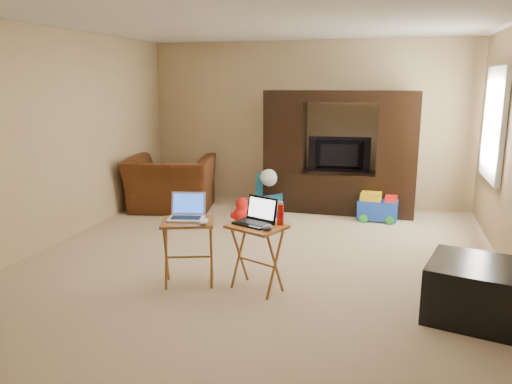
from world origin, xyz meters
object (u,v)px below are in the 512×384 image
(push_toy, at_px, (378,206))
(laptop_right, at_px, (253,212))
(child_rocker, at_px, (267,194))
(ottoman, at_px, (475,291))
(mouse_right, at_px, (267,227))
(entertainment_center, at_px, (339,152))
(mouse_left, at_px, (204,221))
(tray_table_right, at_px, (257,258))
(tray_table_left, at_px, (189,253))
(television, at_px, (339,155))
(water_bottle, at_px, (280,215))
(recliner, at_px, (171,184))
(plush_toy, at_px, (242,210))
(laptop_left, at_px, (186,207))

(push_toy, distance_m, laptop_right, 2.92)
(child_rocker, height_order, ottoman, child_rocker)
(mouse_right, bearing_deg, entertainment_center, 85.09)
(entertainment_center, height_order, mouse_left, entertainment_center)
(child_rocker, relative_size, push_toy, 1.05)
(push_toy, height_order, tray_table_right, tray_table_right)
(ottoman, bearing_deg, tray_table_left, 179.68)
(tray_table_right, bearing_deg, entertainment_center, 105.69)
(television, relative_size, water_bottle, 4.69)
(mouse_right, bearing_deg, mouse_left, 179.76)
(television, distance_m, mouse_left, 3.27)
(mouse_right, distance_m, water_bottle, 0.22)
(recliner, distance_m, tray_table_right, 3.22)
(plush_toy, bearing_deg, child_rocker, 72.66)
(ottoman, bearing_deg, water_bottle, 175.15)
(child_rocker, bearing_deg, tray_table_left, -87.67)
(tray_table_right, bearing_deg, plush_toy, 133.82)
(child_rocker, bearing_deg, mouse_left, -83.75)
(child_rocker, bearing_deg, mouse_right, -71.92)
(laptop_left, bearing_deg, tray_table_right, -10.24)
(ottoman, height_order, laptop_right, laptop_right)
(television, xyz_separation_m, mouse_left, (-0.87, -3.14, -0.19))
(recliner, xyz_separation_m, tray_table_right, (2.02, -2.51, -0.09))
(entertainment_center, height_order, television, entertainment_center)
(mouse_left, bearing_deg, laptop_left, 155.56)
(child_rocker, bearing_deg, push_toy, 4.28)
(plush_toy, xyz_separation_m, laptop_left, (0.09, -2.09, 0.57))
(laptop_right, bearing_deg, mouse_left, -139.97)
(child_rocker, xyz_separation_m, laptop_left, (-0.10, -2.71, 0.47))
(television, distance_m, push_toy, 0.93)
(recliner, bearing_deg, ottoman, 135.37)
(water_bottle, bearing_deg, mouse_left, -163.45)
(laptop_right, bearing_deg, tray_table_right, -4.47)
(entertainment_center, xyz_separation_m, tray_table_left, (-1.06, -3.12, -0.57))
(child_rocker, bearing_deg, laptop_right, -74.66)
(recliner, height_order, push_toy, recliner)
(tray_table_left, bearing_deg, laptop_left, 115.92)
(laptop_right, bearing_deg, mouse_right, -17.38)
(plush_toy, bearing_deg, entertainment_center, 40.28)
(mouse_left, bearing_deg, television, 74.54)
(recliner, relative_size, mouse_left, 9.54)
(television, height_order, child_rocker, television)
(recliner, height_order, tray_table_right, recliner)
(child_rocker, xyz_separation_m, water_bottle, (0.78, -2.61, 0.43))
(entertainment_center, relative_size, television, 2.41)
(recliner, distance_m, mouse_right, 3.41)
(laptop_right, bearing_deg, child_rocker, 123.63)
(push_toy, bearing_deg, laptop_left, -117.42)
(plush_toy, bearing_deg, tray_table_left, -86.66)
(push_toy, xyz_separation_m, tray_table_left, (-1.65, -2.75, 0.11))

